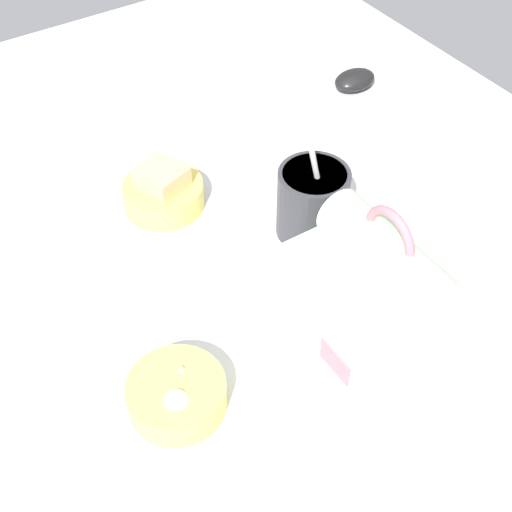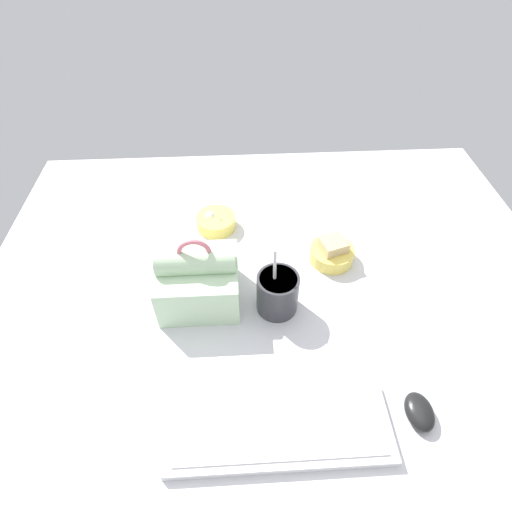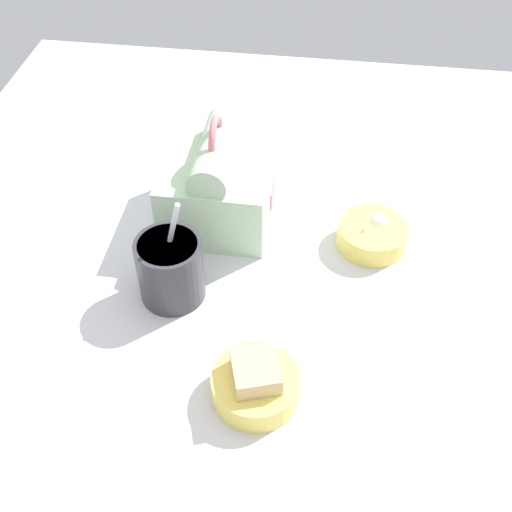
# 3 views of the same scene
# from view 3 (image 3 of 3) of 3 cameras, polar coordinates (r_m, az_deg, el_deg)

# --- Properties ---
(desk_surface) EXTENTS (1.40, 1.10, 0.02)m
(desk_surface) POSITION_cam_3_polar(r_m,az_deg,el_deg) (0.92, -2.19, -4.24)
(desk_surface) COLOR silver
(desk_surface) RESTS_ON ground
(lunch_bag) EXTENTS (0.18, 0.16, 0.18)m
(lunch_bag) POSITION_cam_3_polar(r_m,az_deg,el_deg) (0.99, -3.38, 6.43)
(lunch_bag) COLOR #B7D6AD
(lunch_bag) RESTS_ON desk_surface
(soup_cup) EXTENTS (0.09, 0.09, 0.16)m
(soup_cup) POSITION_cam_3_polar(r_m,az_deg,el_deg) (0.89, -7.60, -1.05)
(soup_cup) COLOR #333338
(soup_cup) RESTS_ON desk_surface
(bento_bowl_sandwich) EXTENTS (0.11, 0.11, 0.06)m
(bento_bowl_sandwich) POSITION_cam_3_polar(r_m,az_deg,el_deg) (0.80, -0.03, -11.27)
(bento_bowl_sandwich) COLOR #EFD65B
(bento_bowl_sandwich) RESTS_ON desk_surface
(bento_bowl_snacks) EXTENTS (0.11, 0.11, 0.05)m
(bento_bowl_snacks) POSITION_cam_3_polar(r_m,az_deg,el_deg) (0.99, 10.25, 1.90)
(bento_bowl_snacks) COLOR #EFD65B
(bento_bowl_snacks) RESTS_ON desk_surface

